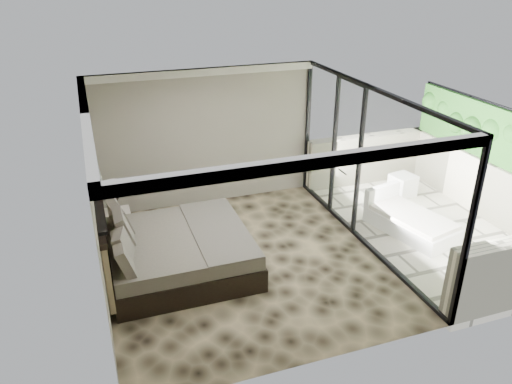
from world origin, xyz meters
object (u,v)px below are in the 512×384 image
object	(u,v)px
bed	(173,250)
ottoman	(403,185)
table_lamp	(114,194)
lounger	(409,221)
nightstand	(117,225)

from	to	relation	value
bed	ottoman	distance (m)	5.36
table_lamp	ottoman	distance (m)	6.01
lounger	ottoman	bearing A→B (deg)	46.52
ottoman	lounger	xyz separation A→B (m)	(-0.80, -1.39, -0.03)
bed	lounger	bearing A→B (deg)	-1.90
bed	lounger	xyz separation A→B (m)	(4.41, -0.15, -0.17)
nightstand	ottoman	xyz separation A→B (m)	(5.99, -0.13, -0.03)
bed	nightstand	bearing A→B (deg)	119.39
ottoman	bed	bearing A→B (deg)	-166.55
ottoman	lounger	size ratio (longest dim) A/B	0.25
nightstand	lounger	world-z (taller)	lounger
table_lamp	ottoman	world-z (taller)	table_lamp
bed	nightstand	xyz separation A→B (m)	(-0.78, 1.38, -0.11)
nightstand	lounger	distance (m)	5.41
nightstand	table_lamp	bearing A→B (deg)	-94.46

